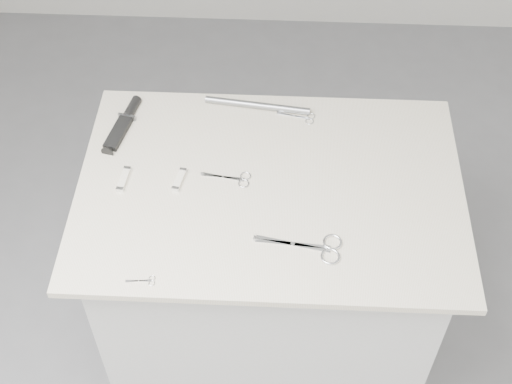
{
  "coord_description": "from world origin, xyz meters",
  "views": [
    {
      "loc": [
        0.02,
        -1.21,
        2.3
      ],
      "look_at": [
        -0.04,
        -0.02,
        0.92
      ],
      "focal_mm": 50.0,
      "sensor_mm": 36.0,
      "label": 1
    }
  ],
  "objects_px": {
    "embroidery_scissors_a": "(236,179)",
    "pocket_knife_b": "(179,180)",
    "tiny_scissors": "(145,281)",
    "embroidery_scissors_b": "(303,118)",
    "pocket_knife_a": "(124,179)",
    "large_shears": "(317,247)",
    "sheathed_knife": "(125,121)",
    "metal_rail": "(257,105)",
    "plinth": "(268,287)"
  },
  "relations": [
    {
      "from": "sheathed_knife",
      "to": "embroidery_scissors_a",
      "type": "bearing_deg",
      "value": -108.74
    },
    {
      "from": "pocket_knife_a",
      "to": "sheathed_knife",
      "type": "bearing_deg",
      "value": 14.96
    },
    {
      "from": "sheathed_knife",
      "to": "metal_rail",
      "type": "xyz_separation_m",
      "value": [
        0.37,
        0.08,
        0.0
      ]
    },
    {
      "from": "large_shears",
      "to": "embroidery_scissors_a",
      "type": "xyz_separation_m",
      "value": [
        -0.21,
        0.21,
        -0.0
      ]
    },
    {
      "from": "metal_rail",
      "to": "embroidery_scissors_b",
      "type": "bearing_deg",
      "value": -15.15
    },
    {
      "from": "embroidery_scissors_b",
      "to": "pocket_knife_a",
      "type": "xyz_separation_m",
      "value": [
        -0.46,
        -0.26,
        0.0
      ]
    },
    {
      "from": "large_shears",
      "to": "embroidery_scissors_a",
      "type": "height_order",
      "value": "large_shears"
    },
    {
      "from": "tiny_scissors",
      "to": "pocket_knife_b",
      "type": "bearing_deg",
      "value": 77.5
    },
    {
      "from": "pocket_knife_b",
      "to": "sheathed_knife",
      "type": "bearing_deg",
      "value": 51.53
    },
    {
      "from": "pocket_knife_b",
      "to": "metal_rail",
      "type": "relative_size",
      "value": 0.26
    },
    {
      "from": "pocket_knife_b",
      "to": "tiny_scissors",
      "type": "bearing_deg",
      "value": -177.05
    },
    {
      "from": "large_shears",
      "to": "embroidery_scissors_b",
      "type": "bearing_deg",
      "value": 102.5
    },
    {
      "from": "large_shears",
      "to": "tiny_scissors",
      "type": "height_order",
      "value": "large_shears"
    },
    {
      "from": "large_shears",
      "to": "pocket_knife_a",
      "type": "bearing_deg",
      "value": 166.55
    },
    {
      "from": "plinth",
      "to": "pocket_knife_a",
      "type": "distance_m",
      "value": 0.61
    },
    {
      "from": "sheathed_knife",
      "to": "embroidery_scissors_b",
      "type": "bearing_deg",
      "value": -72.46
    },
    {
      "from": "plinth",
      "to": "sheathed_knife",
      "type": "height_order",
      "value": "sheathed_knife"
    },
    {
      "from": "embroidery_scissors_b",
      "to": "tiny_scissors",
      "type": "bearing_deg",
      "value": -110.73
    },
    {
      "from": "embroidery_scissors_a",
      "to": "embroidery_scissors_b",
      "type": "height_order",
      "value": "same"
    },
    {
      "from": "embroidery_scissors_a",
      "to": "large_shears",
      "type": "bearing_deg",
      "value": -37.41
    },
    {
      "from": "plinth",
      "to": "pocket_knife_b",
      "type": "xyz_separation_m",
      "value": [
        -0.24,
        0.01,
        0.47
      ]
    },
    {
      "from": "tiny_scissors",
      "to": "sheathed_knife",
      "type": "height_order",
      "value": "sheathed_knife"
    },
    {
      "from": "embroidery_scissors_b",
      "to": "sheathed_knife",
      "type": "xyz_separation_m",
      "value": [
        -0.5,
        -0.05,
        0.01
      ]
    },
    {
      "from": "tiny_scissors",
      "to": "pocket_knife_a",
      "type": "relative_size",
      "value": 0.82
    },
    {
      "from": "large_shears",
      "to": "metal_rail",
      "type": "height_order",
      "value": "metal_rail"
    },
    {
      "from": "tiny_scissors",
      "to": "embroidery_scissors_a",
      "type": "bearing_deg",
      "value": 55.45
    },
    {
      "from": "large_shears",
      "to": "pocket_knife_a",
      "type": "xyz_separation_m",
      "value": [
        -0.5,
        0.19,
        0.0
      ]
    },
    {
      "from": "embroidery_scissors_a",
      "to": "sheathed_knife",
      "type": "relative_size",
      "value": 0.63
    },
    {
      "from": "embroidery_scissors_a",
      "to": "pocket_knife_b",
      "type": "relative_size",
      "value": 1.7
    },
    {
      "from": "pocket_knife_a",
      "to": "embroidery_scissors_a",
      "type": "bearing_deg",
      "value": -80.2
    },
    {
      "from": "plinth",
      "to": "sheathed_knife",
      "type": "xyz_separation_m",
      "value": [
        -0.41,
        0.21,
        0.48
      ]
    },
    {
      "from": "embroidery_scissors_a",
      "to": "tiny_scissors",
      "type": "distance_m",
      "value": 0.38
    },
    {
      "from": "tiny_scissors",
      "to": "metal_rail",
      "type": "height_order",
      "value": "metal_rail"
    },
    {
      "from": "embroidery_scissors_a",
      "to": "pocket_knife_b",
      "type": "distance_m",
      "value": 0.15
    },
    {
      "from": "embroidery_scissors_a",
      "to": "pocket_knife_b",
      "type": "bearing_deg",
      "value": -166.83
    },
    {
      "from": "embroidery_scissors_a",
      "to": "pocket_knife_a",
      "type": "bearing_deg",
      "value": -168.49
    },
    {
      "from": "embroidery_scissors_a",
      "to": "metal_rail",
      "type": "bearing_deg",
      "value": 88.65
    },
    {
      "from": "sheathed_knife",
      "to": "pocket_knife_a",
      "type": "relative_size",
      "value": 2.49
    },
    {
      "from": "embroidery_scissors_a",
      "to": "pocket_knife_a",
      "type": "height_order",
      "value": "pocket_knife_a"
    },
    {
      "from": "large_shears",
      "to": "pocket_knife_b",
      "type": "height_order",
      "value": "pocket_knife_b"
    },
    {
      "from": "tiny_scissors",
      "to": "embroidery_scissors_b",
      "type": "bearing_deg",
      "value": 52.88
    },
    {
      "from": "embroidery_scissors_b",
      "to": "tiny_scissors",
      "type": "xyz_separation_m",
      "value": [
        -0.36,
        -0.57,
        -0.0
      ]
    },
    {
      "from": "pocket_knife_a",
      "to": "pocket_knife_b",
      "type": "bearing_deg",
      "value": -81.88
    },
    {
      "from": "large_shears",
      "to": "metal_rail",
      "type": "relative_size",
      "value": 0.71
    },
    {
      "from": "embroidery_scissors_a",
      "to": "pocket_knife_b",
      "type": "xyz_separation_m",
      "value": [
        -0.15,
        -0.01,
        0.0
      ]
    },
    {
      "from": "embroidery_scissors_b",
      "to": "pocket_knife_b",
      "type": "relative_size",
      "value": 1.41
    },
    {
      "from": "pocket_knife_b",
      "to": "metal_rail",
      "type": "height_order",
      "value": "metal_rail"
    },
    {
      "from": "plinth",
      "to": "embroidery_scissors_b",
      "type": "distance_m",
      "value": 0.55
    },
    {
      "from": "plinth",
      "to": "metal_rail",
      "type": "relative_size",
      "value": 2.99
    },
    {
      "from": "sheathed_knife",
      "to": "metal_rail",
      "type": "distance_m",
      "value": 0.38
    }
  ]
}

